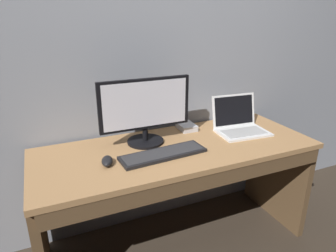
# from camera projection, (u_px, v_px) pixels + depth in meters

# --- Properties ---
(ground_plane) EXTENTS (14.00, 14.00, 0.00)m
(ground_plane) POSITION_uv_depth(u_px,v_px,m) (176.00, 242.00, 2.06)
(ground_plane) COLOR #382D23
(desk) EXTENTS (1.69, 0.65, 0.72)m
(desk) POSITION_uv_depth(u_px,v_px,m) (178.00, 176.00, 1.86)
(desk) COLOR #A87A4C
(desk) RESTS_ON ground
(laptop_white) EXTENTS (0.35, 0.30, 0.23)m
(laptop_white) POSITION_uv_depth(u_px,v_px,m) (240.00, 125.00, 2.02)
(laptop_white) COLOR white
(laptop_white) RESTS_ON desk
(external_monitor) EXTENTS (0.56, 0.22, 0.40)m
(external_monitor) POSITION_uv_depth(u_px,v_px,m) (145.00, 110.00, 1.78)
(external_monitor) COLOR black
(external_monitor) RESTS_ON desk
(wired_keyboard) EXTENTS (0.50, 0.18, 0.02)m
(wired_keyboard) POSITION_uv_depth(u_px,v_px,m) (163.00, 154.00, 1.68)
(wired_keyboard) COLOR black
(wired_keyboard) RESTS_ON desk
(computer_mouse) EXTENTS (0.08, 0.12, 0.04)m
(computer_mouse) POSITION_uv_depth(u_px,v_px,m) (107.00, 161.00, 1.58)
(computer_mouse) COLOR black
(computer_mouse) RESTS_ON desk
(external_drive_box) EXTENTS (0.11, 0.15, 0.04)m
(external_drive_box) POSITION_uv_depth(u_px,v_px,m) (187.00, 127.00, 2.06)
(external_drive_box) COLOR silver
(external_drive_box) RESTS_ON desk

